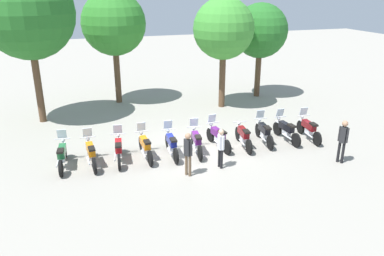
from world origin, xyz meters
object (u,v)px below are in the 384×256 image
(motorcycle_1, at_px, (91,153))
(motorcycle_6, at_px, (218,136))
(motorcycle_10, at_px, (309,128))
(tree_3, at_px, (260,31))
(motorcycle_8, at_px, (264,132))
(tree_1, at_px, (114,24))
(person_1, at_px, (221,146))
(motorcycle_5, at_px, (196,141))
(tree_0, at_px, (28,13))
(motorcycle_0, at_px, (62,155))
(motorcycle_7, at_px, (243,136))
(motorcycle_4, at_px, (171,144))
(motorcycle_9, at_px, (286,130))
(person_2, at_px, (188,151))
(motorcycle_3, at_px, (145,146))
(tree_2, at_px, (224,29))
(motorcycle_2, at_px, (119,149))
(person_0, at_px, (343,138))

(motorcycle_1, distance_m, motorcycle_6, 5.45)
(motorcycle_10, bearing_deg, tree_3, -3.09)
(motorcycle_8, xyz_separation_m, tree_3, (3.28, 7.15, 3.60))
(motorcycle_6, height_order, tree_1, tree_1)
(person_1, bearing_deg, motorcycle_5, 97.15)
(motorcycle_8, bearing_deg, tree_0, 65.62)
(motorcycle_0, bearing_deg, motorcycle_7, -87.22)
(motorcycle_10, height_order, person_1, person_1)
(motorcycle_10, bearing_deg, motorcycle_5, 93.90)
(motorcycle_5, xyz_separation_m, tree_3, (6.55, 7.26, 3.60))
(motorcycle_4, height_order, motorcycle_9, same)
(person_2, bearing_deg, motorcycle_3, -91.75)
(tree_3, bearing_deg, motorcycle_3, -140.88)
(tree_2, bearing_deg, motorcycle_1, -144.31)
(motorcycle_0, relative_size, tree_2, 0.35)
(motorcycle_10, relative_size, tree_2, 0.35)
(tree_0, bearing_deg, motorcycle_2, -62.40)
(motorcycle_7, distance_m, person_1, 2.43)
(motorcycle_5, xyz_separation_m, person_0, (5.22, -2.72, 0.55))
(motorcycle_1, distance_m, motorcycle_4, 3.28)
(motorcycle_7, xyz_separation_m, tree_3, (4.38, 7.29, 3.62))
(motorcycle_3, bearing_deg, tree_1, -2.39)
(motorcycle_4, relative_size, motorcycle_7, 1.00)
(motorcycle_3, relative_size, motorcycle_9, 1.00)
(motorcycle_10, bearing_deg, motorcycle_2, 93.40)
(motorcycle_7, relative_size, motorcycle_8, 1.00)
(motorcycle_1, relative_size, motorcycle_2, 1.00)
(motorcycle_7, bearing_deg, tree_3, -23.91)
(motorcycle_10, bearing_deg, tree_0, 67.10)
(motorcycle_0, height_order, motorcycle_2, same)
(person_2, relative_size, tree_1, 0.26)
(motorcycle_6, xyz_separation_m, motorcycle_8, (2.19, -0.13, 0.00))
(motorcycle_10, bearing_deg, motorcycle_0, 93.09)
(motorcycle_9, bearing_deg, person_2, 108.10)
(person_0, height_order, tree_2, tree_2)
(motorcycle_0, relative_size, tree_0, 0.28)
(motorcycle_3, relative_size, motorcycle_8, 1.00)
(motorcycle_6, xyz_separation_m, motorcycle_10, (4.37, -0.38, 0.00))
(motorcycle_8, height_order, tree_1, tree_1)
(motorcycle_6, relative_size, tree_2, 0.35)
(tree_0, bearing_deg, motorcycle_10, -28.29)
(motorcycle_0, xyz_separation_m, motorcycle_5, (5.45, -0.30, 0.00))
(motorcycle_9, xyz_separation_m, tree_3, (2.20, 7.25, 3.60))
(motorcycle_1, bearing_deg, person_2, -125.27)
(motorcycle_0, height_order, tree_2, tree_2)
(tree_2, bearing_deg, motorcycle_8, -92.43)
(tree_0, relative_size, tree_2, 1.25)
(motorcycle_5, height_order, motorcycle_8, same)
(motorcycle_5, relative_size, motorcycle_8, 1.00)
(person_0, bearing_deg, motorcycle_5, -57.81)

